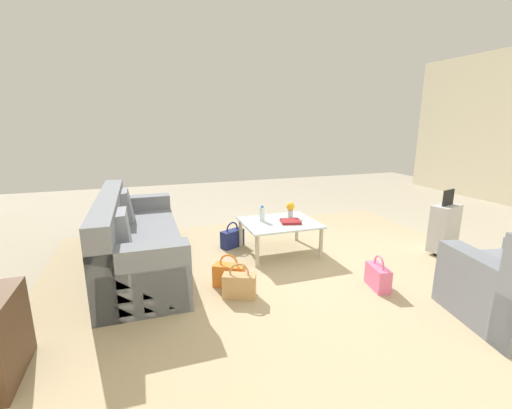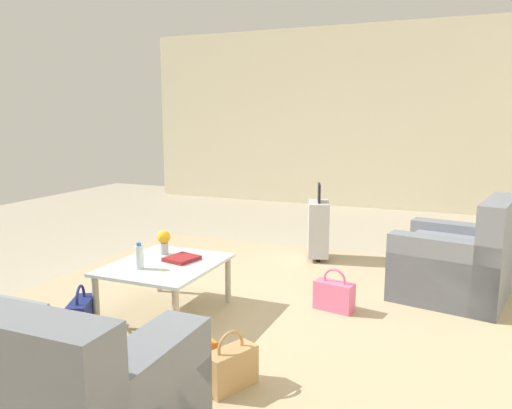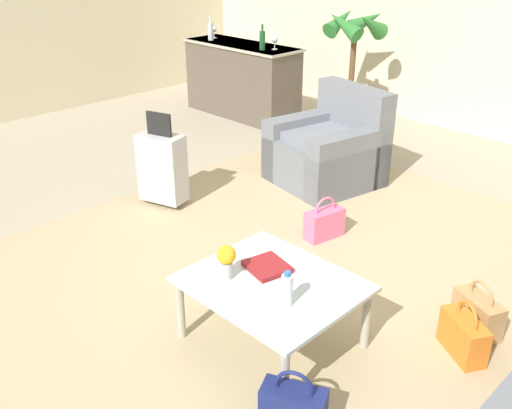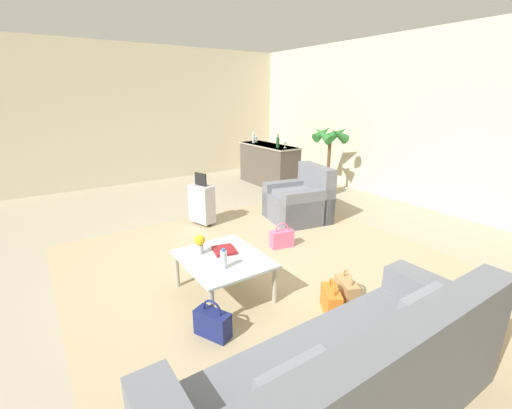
{
  "view_description": "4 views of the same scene",
  "coord_description": "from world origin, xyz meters",
  "px_view_note": "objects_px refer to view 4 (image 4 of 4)",
  "views": [
    {
      "loc": [
        2.03,
        3.4,
        1.69
      ],
      "look_at": [
        0.78,
        -0.3,
        0.73
      ],
      "focal_mm": 24.0,
      "sensor_mm": 36.0,
      "label": 1
    },
    {
      "loc": [
        3.65,
        1.63,
        1.58
      ],
      "look_at": [
        0.71,
        0.41,
        1.01
      ],
      "focal_mm": 35.0,
      "sensor_mm": 36.0,
      "label": 2
    },
    {
      "loc": [
        2.26,
        -2.49,
        2.23
      ],
      "look_at": [
        0.14,
        -0.38,
        0.79
      ],
      "focal_mm": 40.0,
      "sensor_mm": 36.0,
      "label": 3
    },
    {
      "loc": [
        3.21,
        -1.98,
        2.01
      ],
      "look_at": [
        0.29,
        -0.02,
        0.88
      ],
      "focal_mm": 24.0,
      "sensor_mm": 36.0,
      "label": 4
    }
  ],
  "objects_px": {
    "handbag_orange": "(331,300)",
    "handbag_tan": "(346,290)",
    "coffee_table_book": "(224,250)",
    "potted_palm": "(329,157)",
    "armchair": "(301,202)",
    "coffee_table": "(223,262)",
    "flower_vase": "(200,243)",
    "handbag_pink": "(282,238)",
    "wine_bottle_green": "(278,142)",
    "water_bottle": "(224,259)",
    "wine_bottle_clear": "(253,138)",
    "wine_glass_leftmost": "(256,137)",
    "couch": "(352,391)",
    "suitcase_silver": "(202,203)",
    "handbag_navy": "(213,323)",
    "bar_console": "(269,164)",
    "wine_glass_left_of_centre": "(285,143)"
  },
  "relations": [
    {
      "from": "handbag_navy",
      "to": "handbag_tan",
      "type": "distance_m",
      "value": 1.39
    },
    {
      "from": "handbag_orange",
      "to": "handbag_navy",
      "type": "bearing_deg",
      "value": -106.49
    },
    {
      "from": "suitcase_silver",
      "to": "handbag_pink",
      "type": "relative_size",
      "value": 2.37
    },
    {
      "from": "wine_glass_leftmost",
      "to": "handbag_pink",
      "type": "relative_size",
      "value": 0.43
    },
    {
      "from": "wine_glass_leftmost",
      "to": "wine_bottle_clear",
      "type": "height_order",
      "value": "wine_bottle_clear"
    },
    {
      "from": "water_bottle",
      "to": "wine_bottle_clear",
      "type": "height_order",
      "value": "wine_bottle_clear"
    },
    {
      "from": "bar_console",
      "to": "handbag_navy",
      "type": "xyz_separation_m",
      "value": [
        4.02,
        -3.5,
        -0.35
      ]
    },
    {
      "from": "wine_glass_left_of_centre",
      "to": "handbag_navy",
      "type": "xyz_separation_m",
      "value": [
        3.46,
        -3.52,
        -0.91
      ]
    },
    {
      "from": "water_bottle",
      "to": "wine_glass_leftmost",
      "type": "distance_m",
      "value": 5.37
    },
    {
      "from": "wine_glass_left_of_centre",
      "to": "suitcase_silver",
      "type": "bearing_deg",
      "value": -68.76
    },
    {
      "from": "coffee_table_book",
      "to": "handbag_navy",
      "type": "bearing_deg",
      "value": -23.88
    },
    {
      "from": "armchair",
      "to": "wine_bottle_clear",
      "type": "xyz_separation_m",
      "value": [
        -2.68,
        0.82,
        0.74
      ]
    },
    {
      "from": "coffee_table_book",
      "to": "potted_palm",
      "type": "height_order",
      "value": "potted_palm"
    },
    {
      "from": "armchair",
      "to": "bar_console",
      "type": "distance_m",
      "value": 2.41
    },
    {
      "from": "suitcase_silver",
      "to": "handbag_tan",
      "type": "relative_size",
      "value": 2.37
    },
    {
      "from": "wine_glass_leftmost",
      "to": "wine_bottle_green",
      "type": "height_order",
      "value": "wine_bottle_green"
    },
    {
      "from": "couch",
      "to": "potted_palm",
      "type": "xyz_separation_m",
      "value": [
        -3.99,
        3.8,
        0.48
      ]
    },
    {
      "from": "bar_console",
      "to": "wine_glass_left_of_centre",
      "type": "relative_size",
      "value": 10.64
    },
    {
      "from": "suitcase_silver",
      "to": "handbag_navy",
      "type": "relative_size",
      "value": 2.37
    },
    {
      "from": "bar_console",
      "to": "wine_glass_leftmost",
      "type": "xyz_separation_m",
      "value": [
        -0.56,
        0.03,
        0.56
      ]
    },
    {
      "from": "wine_bottle_green",
      "to": "handbag_tan",
      "type": "xyz_separation_m",
      "value": [
        3.83,
        -2.03,
        -0.92
      ]
    },
    {
      "from": "handbag_orange",
      "to": "wine_glass_left_of_centre",
      "type": "bearing_deg",
      "value": 147.53
    },
    {
      "from": "armchair",
      "to": "coffee_table",
      "type": "bearing_deg",
      "value": -59.33
    },
    {
      "from": "wine_glass_left_of_centre",
      "to": "wine_glass_leftmost",
      "type": "bearing_deg",
      "value": 179.47
    },
    {
      "from": "coffee_table_book",
      "to": "handbag_pink",
      "type": "relative_size",
      "value": 0.68
    },
    {
      "from": "flower_vase",
      "to": "handbag_pink",
      "type": "relative_size",
      "value": 0.57
    },
    {
      "from": "armchair",
      "to": "coffee_table",
      "type": "height_order",
      "value": "armchair"
    },
    {
      "from": "armchair",
      "to": "wine_glass_leftmost",
      "type": "height_order",
      "value": "wine_glass_leftmost"
    },
    {
      "from": "wine_bottle_green",
      "to": "couch",
      "type": "bearing_deg",
      "value": -32.69
    },
    {
      "from": "handbag_tan",
      "to": "bar_console",
      "type": "bearing_deg",
      "value": 153.61
    },
    {
      "from": "couch",
      "to": "flower_vase",
      "type": "xyz_separation_m",
      "value": [
        -2.01,
        -0.05,
        0.24
      ]
    },
    {
      "from": "water_bottle",
      "to": "wine_glass_leftmost",
      "type": "xyz_separation_m",
      "value": [
        -4.26,
        3.23,
        0.52
      ]
    },
    {
      "from": "wine_glass_left_of_centre",
      "to": "potted_palm",
      "type": "height_order",
      "value": "potted_palm"
    },
    {
      "from": "armchair",
      "to": "coffee_table_book",
      "type": "bearing_deg",
      "value": -60.83
    },
    {
      "from": "wine_bottle_clear",
      "to": "couch",
      "type": "bearing_deg",
      "value": -28.22
    },
    {
      "from": "wine_glass_left_of_centre",
      "to": "handbag_pink",
      "type": "distance_m",
      "value": 3.14
    },
    {
      "from": "coffee_table",
      "to": "wine_bottle_green",
      "type": "xyz_separation_m",
      "value": [
        -3.02,
        2.99,
        0.67
      ]
    },
    {
      "from": "suitcase_silver",
      "to": "handbag_pink",
      "type": "height_order",
      "value": "suitcase_silver"
    },
    {
      "from": "handbag_orange",
      "to": "handbag_tan",
      "type": "xyz_separation_m",
      "value": [
        -0.04,
        0.26,
        0.0
      ]
    },
    {
      "from": "handbag_tan",
      "to": "flower_vase",
      "type": "bearing_deg",
      "value": -132.9
    },
    {
      "from": "couch",
      "to": "water_bottle",
      "type": "height_order",
      "value": "couch"
    },
    {
      "from": "couch",
      "to": "wine_bottle_green",
      "type": "distance_m",
      "value": 5.77
    },
    {
      "from": "handbag_tan",
      "to": "handbag_navy",
      "type": "bearing_deg",
      "value": -101.93
    },
    {
      "from": "armchair",
      "to": "handbag_pink",
      "type": "distance_m",
      "value": 1.18
    },
    {
      "from": "water_bottle",
      "to": "coffee_table_book",
      "type": "distance_m",
      "value": 0.38
    },
    {
      "from": "coffee_table",
      "to": "bar_console",
      "type": "height_order",
      "value": "bar_console"
    },
    {
      "from": "handbag_orange",
      "to": "potted_palm",
      "type": "bearing_deg",
      "value": 135.53
    },
    {
      "from": "handbag_orange",
      "to": "wine_glass_leftmost",
      "type": "bearing_deg",
      "value": 153.75
    },
    {
      "from": "water_bottle",
      "to": "coffee_table",
      "type": "bearing_deg",
      "value": 153.43
    },
    {
      "from": "handbag_orange",
      "to": "handbag_navy",
      "type": "distance_m",
      "value": 1.15
    }
  ]
}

